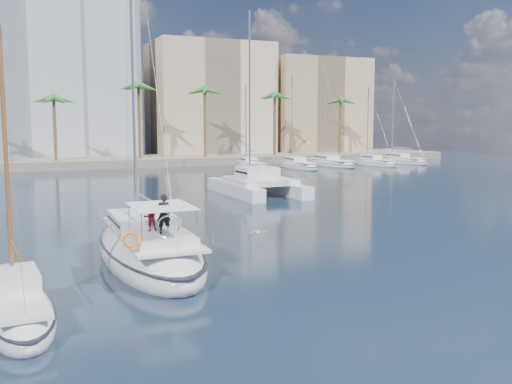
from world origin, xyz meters
name	(u,v)px	position (x,y,z in m)	size (l,w,h in m)	color
ground	(250,252)	(0.00, 0.00, 0.00)	(160.00, 160.00, 0.00)	black
quay	(89,162)	(0.00, 61.00, 0.60)	(120.00, 14.00, 1.20)	gray
building_beige	(209,102)	(22.00, 70.00, 10.00)	(20.00, 14.00, 20.00)	beige
building_tan_right	(315,109)	(42.00, 68.00, 9.00)	(18.00, 12.00, 18.00)	tan
palm_centre	(90,95)	(0.00, 57.00, 10.28)	(3.60, 3.60, 12.30)	brown
palm_right	(305,99)	(34.00, 57.00, 10.28)	(3.60, 3.60, 12.30)	brown
main_sloop	(148,249)	(-5.20, 0.08, 0.57)	(4.42, 13.21, 19.49)	silver
small_sloop	(17,309)	(-11.02, -6.21, 0.40)	(2.74, 7.34, 10.35)	silver
catamaran	(258,182)	(9.60, 20.89, 1.13)	(5.71, 11.32, 16.55)	silver
seagull	(258,232)	(0.60, 0.41, 0.90)	(0.99, 0.42, 0.18)	silver
moored_yacht_a	(250,169)	(20.00, 47.00, 0.00)	(2.72, 9.35, 11.90)	silver
moored_yacht_b	(298,168)	(26.50, 45.00, 0.00)	(3.14, 10.78, 13.72)	silver
moored_yacht_c	(331,166)	(33.00, 47.00, 0.00)	(3.55, 12.21, 15.54)	silver
moored_yacht_d	(375,166)	(39.50, 45.00, 0.00)	(2.72, 9.35, 11.90)	silver
moored_yacht_e	(402,163)	(46.00, 47.00, 0.00)	(3.14, 10.78, 13.72)	silver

